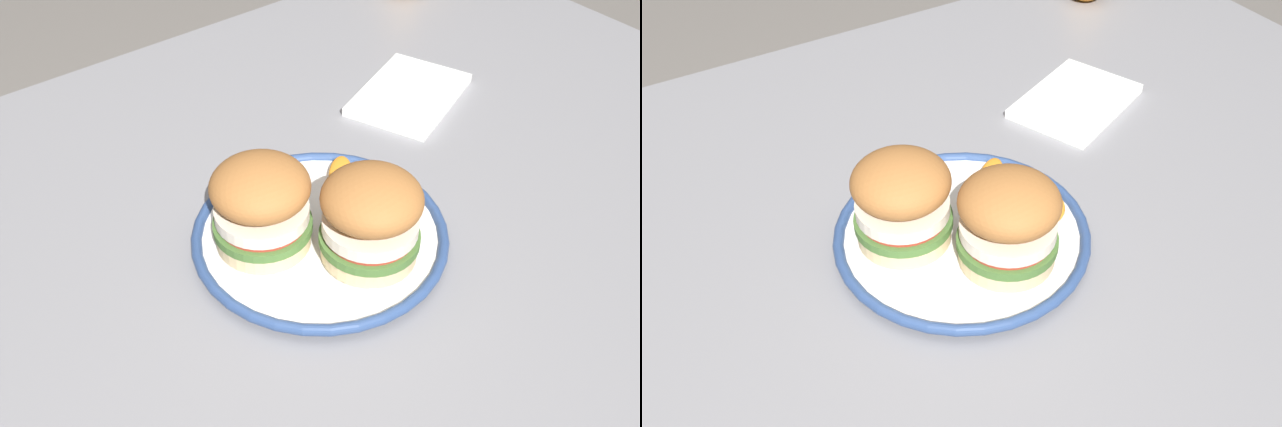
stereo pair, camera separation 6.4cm
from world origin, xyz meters
The scene contains 8 objects.
dining_table centered at (0.00, 0.00, 0.63)m, with size 1.42×0.92×0.72m.
dinner_plate centered at (0.02, -0.04, 0.72)m, with size 0.28×0.28×0.02m.
sandwich_half_left centered at (0.04, -0.10, 0.78)m, with size 0.14×0.14×0.10m.
sandwich_half_right centered at (-0.04, -0.01, 0.78)m, with size 0.14×0.14×0.10m.
orange_peel_curled centered at (0.10, -0.05, 0.74)m, with size 0.08×0.08×0.01m.
orange_peel_strip_long centered at (0.01, 0.05, 0.74)m, with size 0.04×0.07×0.01m.
orange_peel_strip_short centered at (0.09, 0.02, 0.74)m, with size 0.07×0.07×0.01m.
folded_napkin centered at (0.29, 0.11, 0.72)m, with size 0.17×0.12×0.01m, color white.
Camera 1 is at (-0.32, -0.47, 1.25)m, focal length 39.63 mm.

